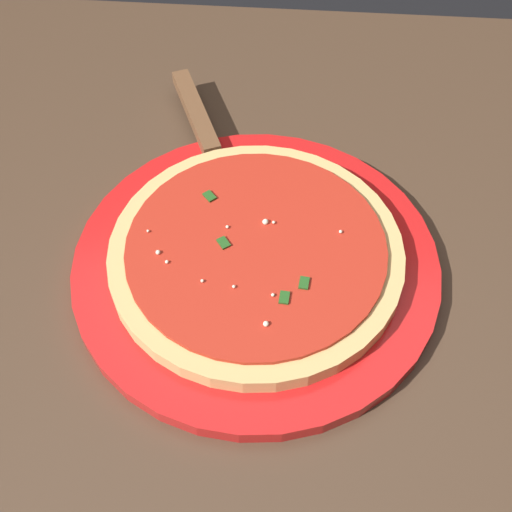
% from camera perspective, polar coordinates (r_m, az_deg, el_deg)
% --- Properties ---
extents(ground_plane, '(5.00, 5.00, 0.00)m').
position_cam_1_polar(ground_plane, '(1.31, -2.43, -20.20)').
color(ground_plane, black).
extents(restaurant_table, '(1.09, 0.78, 0.77)m').
position_cam_1_polar(restaurant_table, '(0.74, -4.08, -5.79)').
color(restaurant_table, black).
rests_on(restaurant_table, ground_plane).
extents(serving_plate, '(0.33, 0.33, 0.01)m').
position_cam_1_polar(serving_plate, '(0.59, -0.00, -0.73)').
color(serving_plate, red).
rests_on(serving_plate, restaurant_table).
extents(pizza, '(0.26, 0.26, 0.02)m').
position_cam_1_polar(pizza, '(0.58, -0.00, 0.27)').
color(pizza, '#DBB26B').
rests_on(pizza, serving_plate).
extents(pizza_server, '(0.13, 0.22, 0.01)m').
position_cam_1_polar(pizza_server, '(0.69, -4.31, 10.09)').
color(pizza_server, silver).
rests_on(pizza_server, serving_plate).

